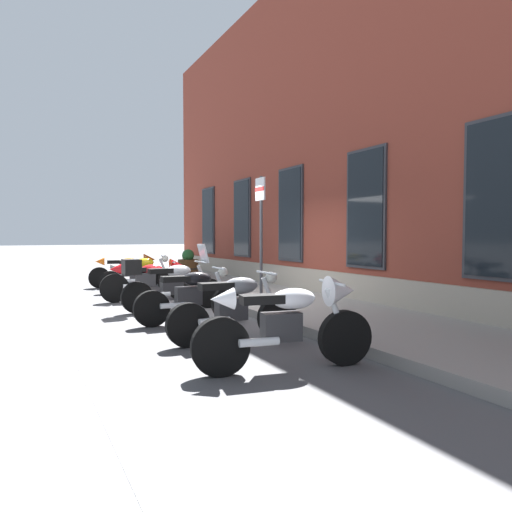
{
  "coord_description": "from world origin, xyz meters",
  "views": [
    {
      "loc": [
        9.24,
        -3.85,
        1.54
      ],
      "look_at": [
        1.49,
        0.09,
        1.15
      ],
      "focal_mm": 32.79,
      "sensor_mm": 36.0,
      "label": 1
    }
  ],
  "objects_px": {
    "motorcycle_white_sport": "(292,320)",
    "motorcycle_black_naked": "(192,296)",
    "motorcycle_orange_sport": "(129,269)",
    "motorcycle_yellow_naked": "(141,275)",
    "parking_sign": "(261,223)",
    "barrel_planter": "(188,266)",
    "motorcycle_grey_naked": "(236,308)",
    "motorcycle_red_sport": "(151,278)",
    "motorcycle_silver_touring": "(168,283)"
  },
  "relations": [
    {
      "from": "motorcycle_orange_sport",
      "to": "motorcycle_black_naked",
      "type": "relative_size",
      "value": 1.04
    },
    {
      "from": "motorcycle_silver_touring",
      "to": "motorcycle_grey_naked",
      "type": "bearing_deg",
      "value": 1.21
    },
    {
      "from": "motorcycle_yellow_naked",
      "to": "motorcycle_black_naked",
      "type": "bearing_deg",
      "value": -2.52
    },
    {
      "from": "motorcycle_white_sport",
      "to": "motorcycle_orange_sport",
      "type": "bearing_deg",
      "value": 179.23
    },
    {
      "from": "motorcycle_black_naked",
      "to": "barrel_planter",
      "type": "bearing_deg",
      "value": 161.89
    },
    {
      "from": "motorcycle_grey_naked",
      "to": "parking_sign",
      "type": "bearing_deg",
      "value": 144.1
    },
    {
      "from": "motorcycle_silver_touring",
      "to": "motorcycle_red_sport",
      "type": "bearing_deg",
      "value": 177.79
    },
    {
      "from": "motorcycle_silver_touring",
      "to": "motorcycle_grey_naked",
      "type": "relative_size",
      "value": 1.07
    },
    {
      "from": "motorcycle_orange_sport",
      "to": "motorcycle_black_naked",
      "type": "xyz_separation_m",
      "value": [
        6.33,
        -0.21,
        -0.07
      ]
    },
    {
      "from": "motorcycle_yellow_naked",
      "to": "barrel_planter",
      "type": "relative_size",
      "value": 2.25
    },
    {
      "from": "motorcycle_silver_touring",
      "to": "barrel_planter",
      "type": "height_order",
      "value": "motorcycle_silver_touring"
    },
    {
      "from": "motorcycle_orange_sport",
      "to": "barrel_planter",
      "type": "height_order",
      "value": "barrel_planter"
    },
    {
      "from": "motorcycle_black_naked",
      "to": "parking_sign",
      "type": "height_order",
      "value": "parking_sign"
    },
    {
      "from": "motorcycle_yellow_naked",
      "to": "parking_sign",
      "type": "bearing_deg",
      "value": 16.88
    },
    {
      "from": "motorcycle_black_naked",
      "to": "motorcycle_grey_naked",
      "type": "distance_m",
      "value": 1.65
    },
    {
      "from": "motorcycle_red_sport",
      "to": "motorcycle_yellow_naked",
      "type": "bearing_deg",
      "value": 175.38
    },
    {
      "from": "motorcycle_yellow_naked",
      "to": "motorcycle_black_naked",
      "type": "relative_size",
      "value": 1.04
    },
    {
      "from": "motorcycle_red_sport",
      "to": "parking_sign",
      "type": "height_order",
      "value": "parking_sign"
    },
    {
      "from": "motorcycle_orange_sport",
      "to": "motorcycle_white_sport",
      "type": "height_order",
      "value": "motorcycle_white_sport"
    },
    {
      "from": "motorcycle_yellow_naked",
      "to": "motorcycle_black_naked",
      "type": "height_order",
      "value": "motorcycle_yellow_naked"
    },
    {
      "from": "motorcycle_silver_touring",
      "to": "motorcycle_orange_sport",
      "type": "bearing_deg",
      "value": 177.67
    },
    {
      "from": "motorcycle_silver_touring",
      "to": "barrel_planter",
      "type": "bearing_deg",
      "value": 157.52
    },
    {
      "from": "motorcycle_orange_sport",
      "to": "motorcycle_yellow_naked",
      "type": "distance_m",
      "value": 1.61
    },
    {
      "from": "motorcycle_red_sport",
      "to": "motorcycle_grey_naked",
      "type": "height_order",
      "value": "motorcycle_grey_naked"
    },
    {
      "from": "parking_sign",
      "to": "motorcycle_white_sport",
      "type": "bearing_deg",
      "value": -22.17
    },
    {
      "from": "motorcycle_orange_sport",
      "to": "motorcycle_red_sport",
      "type": "height_order",
      "value": "motorcycle_orange_sport"
    },
    {
      "from": "motorcycle_grey_naked",
      "to": "barrel_planter",
      "type": "bearing_deg",
      "value": 165.67
    },
    {
      "from": "motorcycle_silver_touring",
      "to": "motorcycle_yellow_naked",
      "type": "bearing_deg",
      "value": 176.6
    },
    {
      "from": "motorcycle_grey_naked",
      "to": "motorcycle_white_sport",
      "type": "relative_size",
      "value": 0.93
    },
    {
      "from": "motorcycle_white_sport",
      "to": "parking_sign",
      "type": "height_order",
      "value": "parking_sign"
    },
    {
      "from": "motorcycle_orange_sport",
      "to": "motorcycle_grey_naked",
      "type": "bearing_deg",
      "value": -0.93
    },
    {
      "from": "motorcycle_red_sport",
      "to": "motorcycle_grey_naked",
      "type": "bearing_deg",
      "value": 0.04
    },
    {
      "from": "motorcycle_orange_sport",
      "to": "parking_sign",
      "type": "xyz_separation_m",
      "value": [
        5.97,
        1.32,
        1.24
      ]
    },
    {
      "from": "motorcycle_orange_sport",
      "to": "parking_sign",
      "type": "bearing_deg",
      "value": 12.46
    },
    {
      "from": "motorcycle_orange_sport",
      "to": "barrel_planter",
      "type": "xyz_separation_m",
      "value": [
        -0.7,
        2.09,
        -0.02
      ]
    },
    {
      "from": "motorcycle_white_sport",
      "to": "motorcycle_black_naked",
      "type": "bearing_deg",
      "value": -178.5
    },
    {
      "from": "motorcycle_red_sport",
      "to": "motorcycle_silver_touring",
      "type": "distance_m",
      "value": 1.63
    },
    {
      "from": "motorcycle_silver_touring",
      "to": "parking_sign",
      "type": "height_order",
      "value": "parking_sign"
    },
    {
      "from": "motorcycle_white_sport",
      "to": "barrel_planter",
      "type": "relative_size",
      "value": 2.33
    },
    {
      "from": "motorcycle_red_sport",
      "to": "parking_sign",
      "type": "bearing_deg",
      "value": 27.54
    },
    {
      "from": "motorcycle_red_sport",
      "to": "motorcycle_silver_touring",
      "type": "height_order",
      "value": "motorcycle_silver_touring"
    },
    {
      "from": "motorcycle_black_naked",
      "to": "motorcycle_white_sport",
      "type": "height_order",
      "value": "motorcycle_white_sport"
    },
    {
      "from": "motorcycle_black_naked",
      "to": "motorcycle_yellow_naked",
      "type": "bearing_deg",
      "value": 177.48
    },
    {
      "from": "motorcycle_white_sport",
      "to": "parking_sign",
      "type": "distance_m",
      "value": 4.02
    },
    {
      "from": "motorcycle_orange_sport",
      "to": "parking_sign",
      "type": "distance_m",
      "value": 6.24
    },
    {
      "from": "motorcycle_black_naked",
      "to": "motorcycle_silver_touring",
      "type": "bearing_deg",
      "value": 179.36
    },
    {
      "from": "parking_sign",
      "to": "barrel_planter",
      "type": "distance_m",
      "value": 6.83
    },
    {
      "from": "motorcycle_silver_touring",
      "to": "motorcycle_black_naked",
      "type": "bearing_deg",
      "value": -0.64
    },
    {
      "from": "motorcycle_orange_sport",
      "to": "motorcycle_yellow_naked",
      "type": "bearing_deg",
      "value": -0.19
    },
    {
      "from": "motorcycle_black_naked",
      "to": "barrel_planter",
      "type": "xyz_separation_m",
      "value": [
        -7.03,
        2.3,
        0.04
      ]
    }
  ]
}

